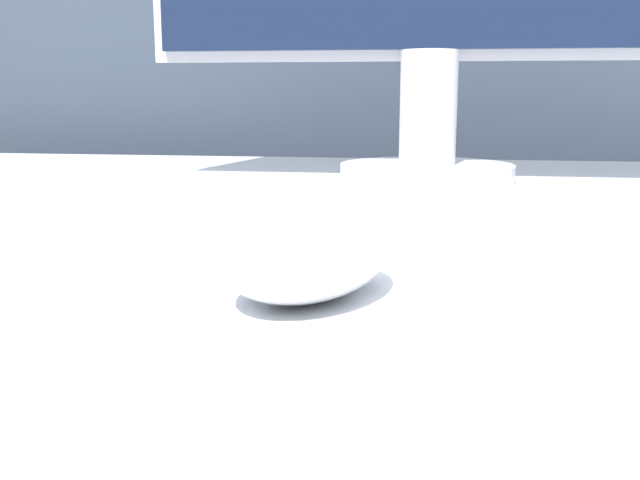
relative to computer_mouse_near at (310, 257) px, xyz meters
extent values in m
cube|color=#333D4C|center=(-0.03, 0.92, -0.05)|extent=(5.00, 0.03, 1.45)
ellipsoid|color=silver|center=(0.00, 0.00, 0.00)|extent=(0.10, 0.13, 0.04)
cube|color=white|center=(-0.01, 0.22, -0.01)|extent=(0.40, 0.14, 0.02)
cube|color=silver|center=(-0.01, 0.22, 0.00)|extent=(0.38, 0.12, 0.01)
cylinder|color=silver|center=(0.05, 0.50, -0.01)|extent=(0.20, 0.20, 0.02)
cylinder|color=silver|center=(0.05, 0.50, 0.06)|extent=(0.06, 0.06, 0.13)
camera|label=1|loc=(0.06, -0.36, 0.08)|focal=42.00mm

